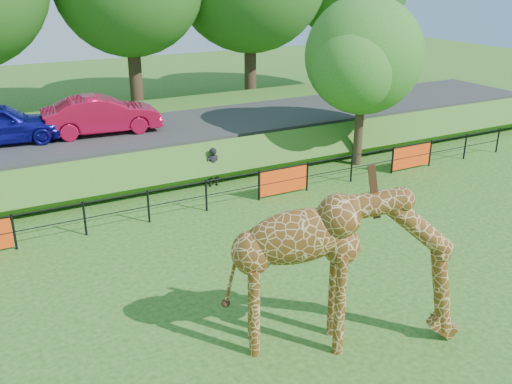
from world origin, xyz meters
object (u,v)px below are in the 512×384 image
at_px(giraffe, 346,269).
at_px(car_red, 102,115).
at_px(tree_east, 365,60).
at_px(visitor, 213,167).

xyz_separation_m(giraffe, car_red, (-1.43, 14.29, 0.37)).
xyz_separation_m(car_red, tree_east, (9.37, -4.59, 2.11)).
bearing_deg(tree_east, giraffe, -129.28).
bearing_deg(visitor, giraffe, 81.42).
distance_m(giraffe, car_red, 14.37).
relative_size(car_red, tree_east, 0.68).
bearing_deg(car_red, tree_east, -111.78).
height_order(giraffe, tree_east, tree_east).
xyz_separation_m(giraffe, tree_east, (7.94, 9.70, 2.48)).
xyz_separation_m(visitor, tree_east, (6.42, -0.44, 3.53)).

